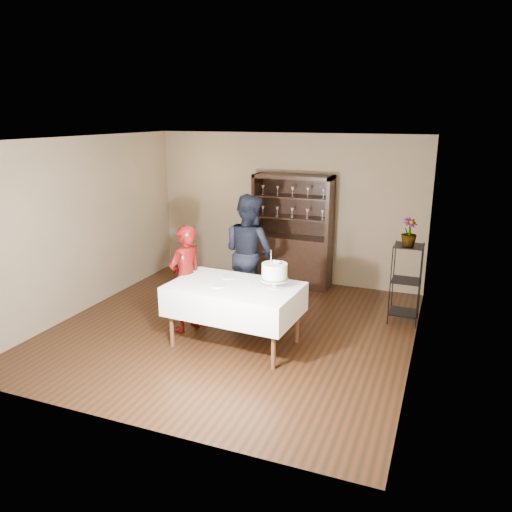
# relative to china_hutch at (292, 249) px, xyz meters

# --- Properties ---
(floor) EXTENTS (5.00, 5.00, 0.00)m
(floor) POSITION_rel_china_hutch_xyz_m (-0.20, -2.25, -0.66)
(floor) COLOR black
(floor) RESTS_ON ground
(ceiling) EXTENTS (5.00, 5.00, 0.00)m
(ceiling) POSITION_rel_china_hutch_xyz_m (-0.20, -2.25, 2.04)
(ceiling) COLOR silver
(ceiling) RESTS_ON back_wall
(back_wall) EXTENTS (5.00, 0.02, 2.70)m
(back_wall) POSITION_rel_china_hutch_xyz_m (-0.20, 0.25, 0.69)
(back_wall) COLOR brown
(back_wall) RESTS_ON floor
(wall_left) EXTENTS (0.02, 5.00, 2.70)m
(wall_left) POSITION_rel_china_hutch_xyz_m (-2.70, -2.25, 0.69)
(wall_left) COLOR brown
(wall_left) RESTS_ON floor
(wall_right) EXTENTS (0.02, 5.00, 2.70)m
(wall_right) POSITION_rel_china_hutch_xyz_m (2.30, -2.25, 0.69)
(wall_right) COLOR brown
(wall_right) RESTS_ON floor
(china_hutch) EXTENTS (1.40, 0.48, 2.00)m
(china_hutch) POSITION_rel_china_hutch_xyz_m (0.00, 0.00, 0.00)
(china_hutch) COLOR black
(china_hutch) RESTS_ON floor
(plant_etagere) EXTENTS (0.42, 0.42, 1.20)m
(plant_etagere) POSITION_rel_china_hutch_xyz_m (2.08, -1.05, -0.01)
(plant_etagere) COLOR black
(plant_etagere) RESTS_ON floor
(cake_table) EXTENTS (1.76, 1.15, 0.85)m
(cake_table) POSITION_rel_china_hutch_xyz_m (0.04, -2.69, -0.01)
(cake_table) COLOR silver
(cake_table) RESTS_ON floor
(woman) EXTENTS (0.54, 0.66, 1.55)m
(woman) POSITION_rel_china_hutch_xyz_m (-0.80, -2.49, 0.11)
(woman) COLOR #340504
(woman) RESTS_ON floor
(man) EXTENTS (1.11, 1.02, 1.85)m
(man) POSITION_rel_china_hutch_xyz_m (-0.28, -1.37, 0.26)
(man) COLOR black
(man) RESTS_ON floor
(cake) EXTENTS (0.41, 0.41, 0.51)m
(cake) POSITION_rel_china_hutch_xyz_m (0.56, -2.58, 0.39)
(cake) COLOR silver
(cake) RESTS_ON cake_table
(plate_near) EXTENTS (0.18, 0.18, 0.01)m
(plate_near) POSITION_rel_china_hutch_xyz_m (-0.14, -2.82, 0.19)
(plate_near) COLOR silver
(plate_near) RESTS_ON cake_table
(plate_far) EXTENTS (0.24, 0.24, 0.01)m
(plate_far) POSITION_rel_china_hutch_xyz_m (-0.16, -2.43, 0.19)
(plate_far) COLOR silver
(plate_far) RESTS_ON cake_table
(potted_plant) EXTENTS (0.32, 0.32, 0.40)m
(potted_plant) POSITION_rel_china_hutch_xyz_m (2.07, -1.07, 0.72)
(potted_plant) COLOR #4A6A32
(potted_plant) RESTS_ON plant_etagere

